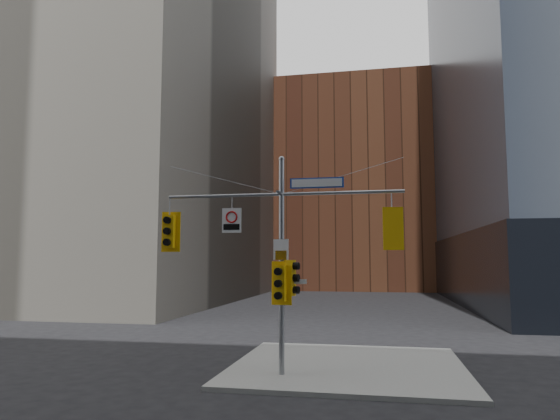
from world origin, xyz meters
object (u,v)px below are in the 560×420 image
at_px(traffic_light_west_arm, 169,232).
at_px(traffic_light_east_arm, 392,229).
at_px(street_sign_blade, 317,183).
at_px(regulatory_sign_arm, 232,220).
at_px(signal_assembly, 282,242).
at_px(traffic_light_pole_front, 280,283).
at_px(traffic_light_pole_side, 291,278).

height_order(traffic_light_west_arm, traffic_light_east_arm, traffic_light_west_arm).
bearing_deg(street_sign_blade, regulatory_sign_arm, 179.92).
height_order(traffic_light_east_arm, regulatory_sign_arm, regulatory_sign_arm).
relative_size(signal_assembly, traffic_light_east_arm, 5.90).
distance_m(signal_assembly, traffic_light_west_arm, 4.00).
distance_m(signal_assembly, traffic_light_pole_front, 1.38).
relative_size(traffic_light_west_arm, traffic_light_pole_side, 1.21).
bearing_deg(traffic_light_pole_side, traffic_light_east_arm, -77.17).
relative_size(traffic_light_east_arm, regulatory_sign_arm, 1.63).
xyz_separation_m(signal_assembly, regulatory_sign_arm, (-1.72, -0.02, 0.76)).
height_order(traffic_light_east_arm, traffic_light_pole_front, traffic_light_east_arm).
bearing_deg(signal_assembly, traffic_light_pole_side, -0.65).
relative_size(traffic_light_west_arm, traffic_light_east_arm, 1.03).
bearing_deg(street_sign_blade, traffic_light_pole_front, -167.71).
bearing_deg(regulatory_sign_arm, traffic_light_west_arm, 178.06).
relative_size(traffic_light_west_arm, traffic_light_pole_front, 0.99).
bearing_deg(regulatory_sign_arm, traffic_light_pole_front, -9.21).
distance_m(traffic_light_west_arm, traffic_light_pole_side, 4.59).
relative_size(signal_assembly, traffic_light_pole_side, 6.90).
height_order(traffic_light_pole_side, traffic_light_pole_front, traffic_light_pole_side).
bearing_deg(signal_assembly, traffic_light_west_arm, 179.80).
bearing_deg(traffic_light_west_arm, traffic_light_east_arm, -4.03).
distance_m(traffic_light_east_arm, regulatory_sign_arm, 5.32).
bearing_deg(traffic_light_pole_front, street_sign_blade, 17.73).
distance_m(traffic_light_pole_front, street_sign_blade, 3.50).
xyz_separation_m(signal_assembly, street_sign_blade, (1.18, 0.00, 1.93)).
xyz_separation_m(traffic_light_pole_front, regulatory_sign_arm, (-1.72, 0.25, 2.11)).
bearing_deg(traffic_light_pole_front, traffic_light_west_arm, -179.11).
xyz_separation_m(traffic_light_west_arm, traffic_light_pole_side, (4.31, -0.02, -1.57)).
distance_m(traffic_light_pole_side, regulatory_sign_arm, 2.83).
xyz_separation_m(traffic_light_east_arm, regulatory_sign_arm, (-5.30, -0.02, 0.38)).
height_order(signal_assembly, traffic_light_pole_front, signal_assembly).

